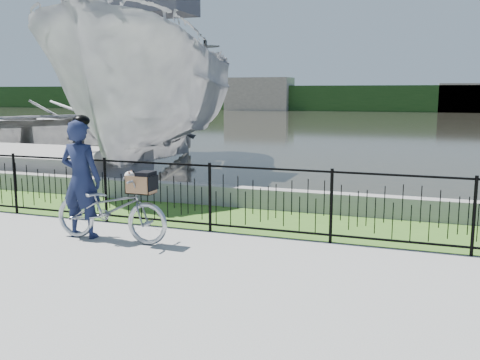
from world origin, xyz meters
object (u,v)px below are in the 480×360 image
at_px(bicycle_rig, 112,208).
at_px(cyclist, 81,178).
at_px(boat_near, 156,94).
at_px(boat_far, 45,122).

distance_m(bicycle_rig, cyclist, 0.71).
bearing_deg(bicycle_rig, boat_near, 113.12).
bearing_deg(cyclist, boat_far, 131.38).
relative_size(boat_near, boat_far, 1.02).
height_order(bicycle_rig, boat_far, boat_far).
relative_size(cyclist, boat_far, 0.17).
xyz_separation_m(bicycle_rig, cyclist, (-0.56, 0.04, 0.44)).
bearing_deg(boat_near, boat_far, 148.72).
xyz_separation_m(cyclist, boat_far, (-10.68, 12.12, 0.01)).
distance_m(bicycle_rig, boat_far, 16.57).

